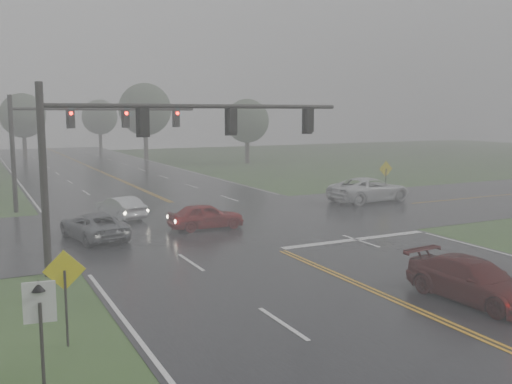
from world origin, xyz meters
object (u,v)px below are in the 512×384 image
signal_gantry_near (147,139)px  signal_gantry_far (73,130)px  car_grey (94,239)px  pickup_white (369,202)px  sedan_red (206,229)px  sedan_maroon (472,301)px  sedan_silver (121,219)px

signal_gantry_near → signal_gantry_far: (-0.37, 16.25, -0.06)m
car_grey → pickup_white: pickup_white is taller
sedan_red → sedan_maroon: bearing=-164.3°
sedan_maroon → signal_gantry_far: bearing=103.8°
sedan_red → car_grey: (-6.06, 0.21, 0.00)m
sedan_maroon → signal_gantry_far: size_ratio=0.40×
sedan_red → pickup_white: (14.15, 3.76, 0.00)m
sedan_silver → signal_gantry_far: size_ratio=0.33×
sedan_maroon → sedan_red: size_ratio=1.18×
sedan_silver → signal_gantry_far: bearing=-86.5°
car_grey → signal_gantry_far: bearing=-105.9°
sedan_maroon → pickup_white: 21.94m
sedan_silver → pickup_white: (17.65, -1.39, 0.00)m
car_grey → pickup_white: bearing=178.8°
sedan_silver → pickup_white: 17.70m
sedan_maroon → car_grey: bearing=116.7°
sedan_silver → car_grey: 5.57m
sedan_maroon → signal_gantry_near: 13.89m
sedan_silver → pickup_white: size_ratio=0.66×
sedan_red → signal_gantry_far: signal_gantry_far is taller
sedan_maroon → car_grey: (-9.63, 15.66, 0.00)m
sedan_red → pickup_white: pickup_white is taller
sedan_silver → signal_gantry_far: 7.68m
signal_gantry_near → sedan_silver: bearing=82.9°
signal_gantry_near → signal_gantry_far: signal_gantry_near is taller
signal_gantry_far → car_grey: bearing=-94.7°
car_grey → signal_gantry_far: 11.58m
pickup_white → signal_gantry_far: (-19.37, 6.74, 5.24)m
car_grey → pickup_white: size_ratio=0.77×
sedan_silver → pickup_white: bearing=161.2°
sedan_red → signal_gantry_near: size_ratio=0.31×
car_grey → pickup_white: (20.21, 3.55, 0.00)m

